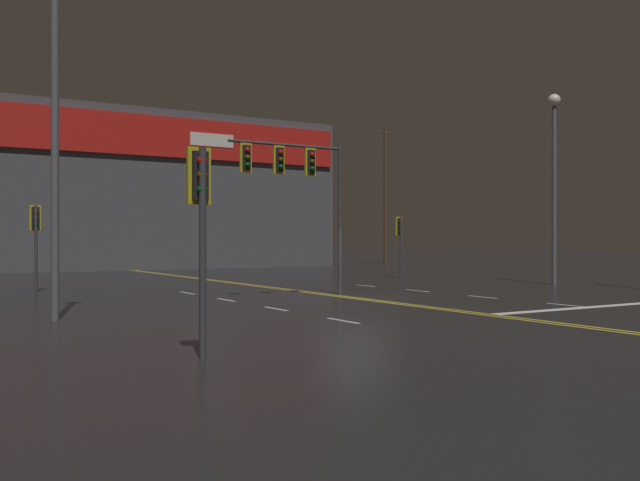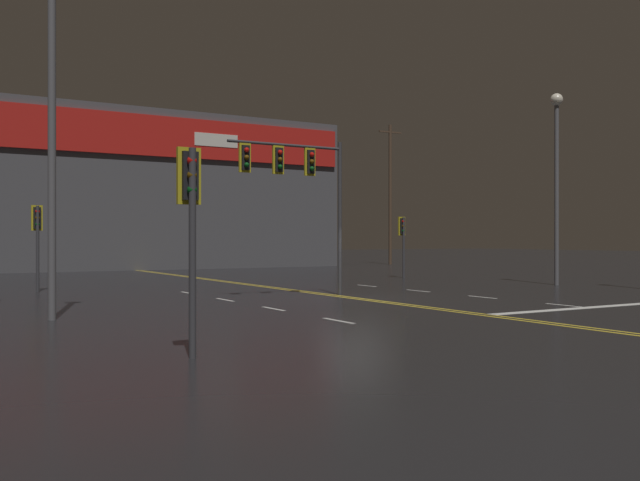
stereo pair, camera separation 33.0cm
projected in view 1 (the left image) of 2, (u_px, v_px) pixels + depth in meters
The scene contains 10 objects.
ground_plane at pixel (357, 298), 24.58m from camera, with size 200.00×200.00×0.00m, color black.
road_markings at pixel (392, 300), 24.04m from camera, with size 12.27×60.00×0.01m.
traffic_signal_median at pixel (294, 173), 25.09m from camera, with size 4.52×0.36×5.60m.
traffic_signal_corner_southwest at pixel (200, 203), 12.27m from camera, with size 0.42×0.36×3.64m.
traffic_signal_corner_northeast at pixel (400, 233), 37.84m from camera, with size 0.42×0.36×3.24m.
traffic_signal_corner_northwest at pixel (35, 228), 27.58m from camera, with size 0.42×0.36×3.38m.
streetlight_near_right at pixel (554, 161), 31.99m from camera, with size 0.56×0.56×8.58m.
streetlight_far_right at pixel (55, 79), 17.89m from camera, with size 0.56×0.56×9.52m.
building_backdrop at pixel (114, 192), 51.02m from camera, with size 30.91×10.23×10.85m.
utility_pole_row at pixel (144, 186), 47.81m from camera, with size 44.41×0.26×11.42m.
Camera 1 is at (-13.88, -20.33, 2.04)m, focal length 40.00 mm.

